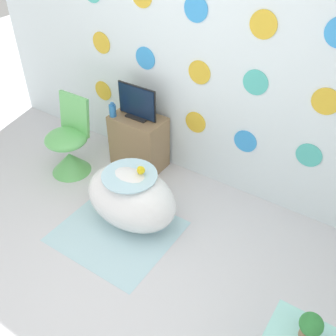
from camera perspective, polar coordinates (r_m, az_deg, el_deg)
name	(u,v)px	position (r m, az deg, el deg)	size (l,w,h in m)	color
ground_plane	(66,297)	(3.17, -14.57, -17.61)	(12.00, 12.00, 0.00)	silver
wall_back_dotted	(198,50)	(3.50, 4.42, 16.71)	(4.94, 0.05, 2.60)	white
rug	(117,231)	(3.52, -7.35, -9.09)	(0.97, 0.90, 0.01)	silver
bathtub	(131,198)	(3.41, -5.36, -4.31)	(0.85, 0.57, 0.54)	white
rubber_duck	(141,170)	(3.20, -3.99, -0.29)	(0.07, 0.08, 0.08)	yellow
chair	(69,149)	(4.11, -14.16, 2.62)	(0.42, 0.42, 0.80)	#66C166
tv_cabinet	(139,141)	(4.07, -4.24, 3.86)	(0.54, 0.34, 0.57)	#8E704C
tv	(137,104)	(3.85, -4.53, 9.29)	(0.43, 0.12, 0.34)	black
vase	(113,110)	(3.94, -8.05, 8.31)	(0.07, 0.07, 0.15)	#2D72B7
potted_plant_left	(311,326)	(2.48, 19.99, -20.77)	(0.13, 0.13, 0.19)	#8C6B4C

